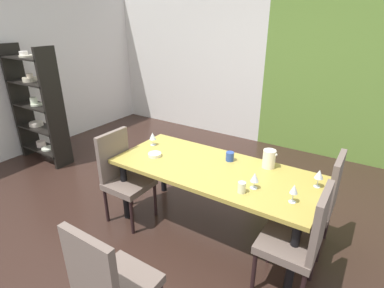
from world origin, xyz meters
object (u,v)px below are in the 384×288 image
at_px(wine_glass_near_window, 294,190).
at_px(pitcher_left, 269,159).
at_px(wine_glass_near_shelf, 319,174).
at_px(chair_right_near, 300,238).
at_px(wine_glass_right, 255,178).
at_px(chair_head_near, 109,284).
at_px(chair_right_far, 318,199).
at_px(chair_left_near, 123,174).
at_px(wine_glass_south, 153,136).
at_px(display_shelf, 37,106).
at_px(serving_bowl_north, 155,155).
at_px(cup_center, 230,156).
at_px(dining_table, 214,175).
at_px(cup_front, 242,187).

relative_size(wine_glass_near_window, pitcher_left, 0.88).
relative_size(wine_glass_near_shelf, wine_glass_near_window, 1.03).
relative_size(chair_right_near, wine_glass_right, 6.70).
bearing_deg(chair_head_near, wine_glass_right, 70.75).
xyz_separation_m(wine_glass_near_shelf, wine_glass_near_window, (-0.12, -0.35, -0.01)).
bearing_deg(wine_glass_near_window, chair_head_near, -122.29).
distance_m(chair_right_far, chair_left_near, 2.00).
distance_m(chair_right_far, wine_glass_south, 1.85).
height_order(wine_glass_south, wine_glass_near_window, wine_glass_near_window).
height_order(chair_left_near, pitcher_left, chair_left_near).
xyz_separation_m(display_shelf, serving_bowl_north, (2.42, -0.19, -0.12)).
xyz_separation_m(display_shelf, wine_glass_near_window, (3.90, -0.26, -0.02)).
relative_size(chair_left_near, cup_center, 10.72).
bearing_deg(serving_bowl_north, dining_table, 9.23).
height_order(chair_head_near, wine_glass_south, chair_head_near).
relative_size(wine_glass_south, wine_glass_near_shelf, 0.92).
relative_size(wine_glass_near_shelf, cup_front, 1.72).
relative_size(wine_glass_south, cup_front, 1.58).
height_order(chair_left_near, cup_center, chair_left_near).
bearing_deg(chair_right_near, wine_glass_near_shelf, 1.42).
relative_size(chair_head_near, cup_front, 10.41).
bearing_deg(wine_glass_south, chair_head_near, -59.75).
bearing_deg(serving_bowl_north, chair_right_far, 14.91).
height_order(display_shelf, wine_glass_near_window, display_shelf).
relative_size(dining_table, cup_center, 21.66).
height_order(dining_table, wine_glass_near_window, wine_glass_near_window).
bearing_deg(cup_front, chair_head_near, -108.38).
distance_m(wine_glass_south, serving_bowl_north, 0.32).
bearing_deg(wine_glass_south, chair_right_near, -13.53).
bearing_deg(chair_left_near, wine_glass_near_shelf, 104.86).
bearing_deg(pitcher_left, wine_glass_near_shelf, -14.75).
bearing_deg(dining_table, serving_bowl_north, -170.77).
xyz_separation_m(dining_table, cup_front, (0.41, -0.26, 0.13)).
xyz_separation_m(wine_glass_right, cup_front, (-0.06, -0.12, -0.06)).
bearing_deg(chair_right_far, chair_right_near, 179.91).
bearing_deg(display_shelf, cup_center, 2.74).
height_order(chair_right_near, wine_glass_near_window, chair_right_near).
relative_size(wine_glass_south, serving_bowl_north, 1.09).
xyz_separation_m(dining_table, serving_bowl_north, (-0.66, -0.11, 0.10)).
bearing_deg(serving_bowl_north, chair_left_near, -143.30).
relative_size(cup_center, cup_front, 0.97).
distance_m(chair_right_far, serving_bowl_north, 1.67).
height_order(chair_left_near, chair_right_near, chair_left_near).
height_order(wine_glass_south, wine_glass_right, wine_glass_south).
distance_m(display_shelf, wine_glass_right, 3.57).
bearing_deg(dining_table, display_shelf, 178.50).
xyz_separation_m(chair_right_far, wine_glass_south, (-1.81, -0.20, 0.31)).
bearing_deg(cup_center, pitcher_left, 11.00).
height_order(dining_table, wine_glass_south, wine_glass_south).
bearing_deg(cup_front, display_shelf, 174.37).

